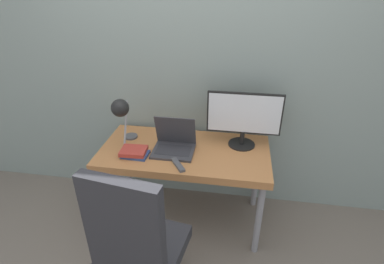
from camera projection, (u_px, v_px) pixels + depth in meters
ground_plane at (178, 246)px, 2.42m from camera, size 12.00×12.00×0.00m
wall_back at (192, 63)px, 2.44m from camera, size 8.00×0.05×2.60m
desk at (185, 157)px, 2.40m from camera, size 1.33×0.67×0.71m
laptop at (174, 144)px, 2.33m from camera, size 0.32×0.26×0.27m
monitor at (244, 117)px, 2.32m from camera, size 0.58×0.21×0.45m
desk_lamp at (121, 111)px, 2.28m from camera, size 0.14×0.27×0.40m
office_chair at (137, 243)px, 1.71m from camera, size 0.63×0.63×1.11m
book_stack at (134, 152)px, 2.28m from camera, size 0.21×0.16×0.05m
tv_remote at (178, 165)px, 2.16m from camera, size 0.13×0.17×0.02m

